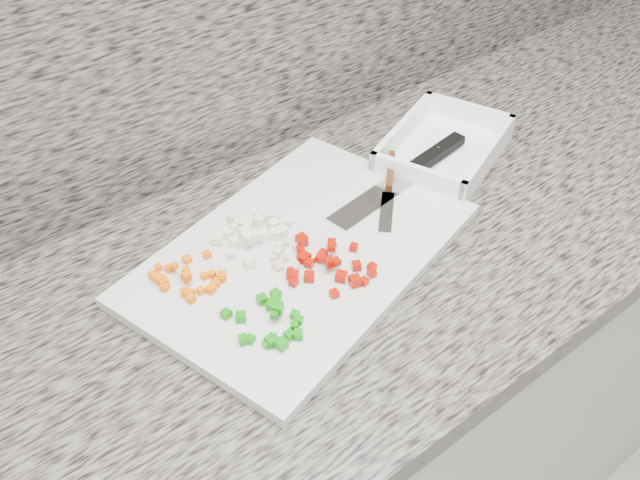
# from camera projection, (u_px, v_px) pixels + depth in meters

# --- Properties ---
(cabinet) EXTENTS (3.92, 0.62, 0.86)m
(cabinet) POSITION_uv_depth(u_px,v_px,m) (307.00, 451.00, 1.35)
(cabinet) COLOR silver
(cabinet) RESTS_ON ground
(countertop) EXTENTS (3.96, 0.64, 0.04)m
(countertop) POSITION_uv_depth(u_px,v_px,m) (303.00, 282.00, 1.05)
(countertop) COLOR #67625A
(countertop) RESTS_ON cabinet
(backsplash) EXTENTS (3.92, 0.02, 0.60)m
(backsplash) POSITION_uv_depth(u_px,v_px,m) (172.00, 6.00, 1.01)
(backsplash) COLOR #67625A
(backsplash) RESTS_ON countertop
(cutting_board) EXTENTS (0.57, 0.45, 0.02)m
(cutting_board) POSITION_uv_depth(u_px,v_px,m) (301.00, 253.00, 1.05)
(cutting_board) COLOR silver
(cutting_board) RESTS_ON countertop
(carrot_pile) EXTENTS (0.09, 0.10, 0.02)m
(carrot_pile) POSITION_uv_depth(u_px,v_px,m) (187.00, 279.00, 0.99)
(carrot_pile) COLOR orange
(carrot_pile) RESTS_ON cutting_board
(onion_pile) EXTENTS (0.12, 0.12, 0.02)m
(onion_pile) POSITION_uv_depth(u_px,v_px,m) (253.00, 232.00, 1.07)
(onion_pile) COLOR white
(onion_pile) RESTS_ON cutting_board
(green_pepper_pile) EXTENTS (0.09, 0.10, 0.02)m
(green_pepper_pile) POSITION_uv_depth(u_px,v_px,m) (272.00, 322.00, 0.93)
(green_pepper_pile) COLOR #127F0B
(green_pepper_pile) RESTS_ON cutting_board
(red_pepper_pile) EXTENTS (0.13, 0.14, 0.02)m
(red_pepper_pile) POSITION_uv_depth(u_px,v_px,m) (324.00, 263.00, 1.02)
(red_pepper_pile) COLOR #A60F02
(red_pepper_pile) RESTS_ON cutting_board
(garlic_pile) EXTENTS (0.06, 0.06, 0.01)m
(garlic_pile) POSITION_uv_depth(u_px,v_px,m) (286.00, 259.00, 1.03)
(garlic_pile) COLOR beige
(garlic_pile) RESTS_ON cutting_board
(chef_knife) EXTENTS (0.32, 0.08, 0.02)m
(chef_knife) POSITION_uv_depth(u_px,v_px,m) (418.00, 167.00, 1.19)
(chef_knife) COLOR silver
(chef_knife) RESTS_ON cutting_board
(paring_knife) EXTENTS (0.15, 0.15, 0.02)m
(paring_knife) POSITION_uv_depth(u_px,v_px,m) (389.00, 181.00, 1.16)
(paring_knife) COLOR silver
(paring_knife) RESTS_ON cutting_board
(tray) EXTENTS (0.28, 0.25, 0.05)m
(tray) POSITION_uv_depth(u_px,v_px,m) (443.00, 150.00, 1.24)
(tray) COLOR white
(tray) RESTS_ON countertop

